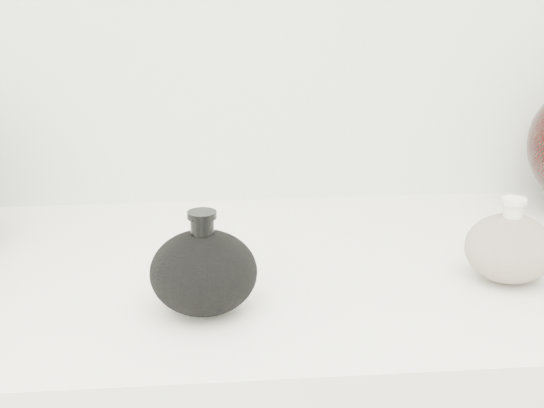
{
  "coord_description": "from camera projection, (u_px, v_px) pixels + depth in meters",
  "views": [
    {
      "loc": [
        -0.1,
        0.13,
        1.25
      ],
      "look_at": [
        -0.02,
        0.92,
        0.99
      ],
      "focal_mm": 50.0,
      "sensor_mm": 36.0,
      "label": 1
    }
  ],
  "objects": [
    {
      "name": "black_gourd_vase",
      "position": [
        204.0,
        271.0,
        0.76
      ],
      "size": [
        0.14,
        0.14,
        0.11
      ],
      "color": "black",
      "rests_on": "display_counter"
    },
    {
      "name": "cream_gourd_vase",
      "position": [
        509.0,
        247.0,
        0.84
      ],
      "size": [
        0.11,
        0.11,
        0.1
      ],
      "color": "beige",
      "rests_on": "display_counter"
    }
  ]
}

